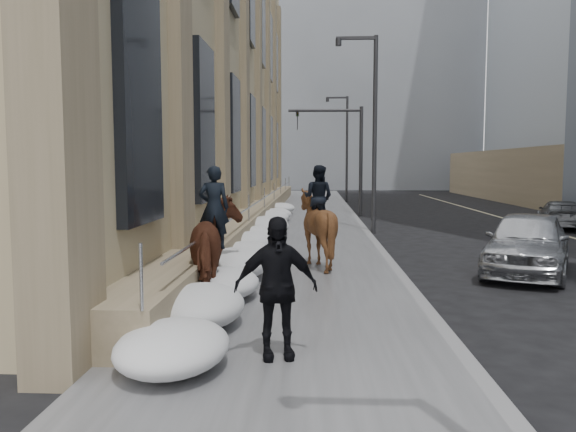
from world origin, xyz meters
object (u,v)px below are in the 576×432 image
object	(u,v)px
mounted_horse_left	(218,244)
car_grey	(560,214)
mounted_horse_right	(316,224)
car_silver	(527,242)
pedestrian	(276,288)

from	to	relation	value
mounted_horse_left	car_grey	bearing A→B (deg)	-141.98
mounted_horse_right	car_grey	distance (m)	15.30
mounted_horse_right	car_grey	world-z (taller)	mounted_horse_right
mounted_horse_left	car_silver	bearing A→B (deg)	-165.35
mounted_horse_left	car_grey	size ratio (longest dim) A/B	0.63
mounted_horse_left	car_grey	distance (m)	19.21
pedestrian	car_grey	bearing A→B (deg)	45.62
mounted_horse_right	car_grey	size ratio (longest dim) A/B	0.63
mounted_horse_left	car_grey	world-z (taller)	mounted_horse_left
mounted_horse_left	mounted_horse_right	xyz separation A→B (m)	(2.03, 3.49, 0.05)
mounted_horse_right	car_silver	xyz separation A→B (m)	(5.47, -0.12, -0.44)
mounted_horse_right	car_grey	xyz separation A→B (m)	(10.93, 10.69, -0.64)
car_silver	car_grey	bearing A→B (deg)	87.88
car_silver	mounted_horse_right	bearing A→B (deg)	-156.54
pedestrian	car_grey	size ratio (longest dim) A/B	0.47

